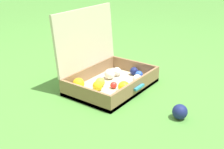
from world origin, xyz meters
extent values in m
plane|color=#4C8C38|center=(0.00, 0.00, 0.00)|extent=(16.00, 16.00, 0.00)
cube|color=beige|center=(0.09, -0.08, 0.01)|extent=(0.63, 0.43, 0.03)
cube|color=olive|center=(-0.21, -0.08, 0.06)|extent=(0.02, 0.43, 0.12)
cube|color=olive|center=(0.39, -0.08, 0.06)|extent=(0.02, 0.43, 0.12)
cube|color=olive|center=(0.09, -0.29, 0.06)|extent=(0.59, 0.02, 0.12)
cube|color=olive|center=(0.09, 0.13, 0.06)|extent=(0.59, 0.02, 0.12)
cube|color=beige|center=(0.09, 0.16, 0.34)|extent=(0.63, 0.06, 0.43)
cube|color=teal|center=(0.09, -0.31, 0.07)|extent=(0.11, 0.02, 0.02)
sphere|color=#CCDB38|center=(0.02, -0.03, 0.06)|extent=(0.07, 0.07, 0.07)
sphere|color=blue|center=(0.31, -0.18, 0.06)|extent=(0.06, 0.06, 0.06)
sphere|color=yellow|center=(-0.04, -0.05, 0.06)|extent=(0.07, 0.07, 0.07)
sphere|color=purple|center=(0.31, -0.24, 0.05)|extent=(0.05, 0.05, 0.05)
sphere|color=white|center=(0.22, -0.21, 0.06)|extent=(0.07, 0.07, 0.07)
sphere|color=white|center=(0.17, 0.00, 0.06)|extent=(0.08, 0.08, 0.08)
sphere|color=yellow|center=(0.03, -0.22, 0.07)|extent=(0.08, 0.08, 0.08)
sphere|color=yellow|center=(-0.11, 0.07, 0.07)|extent=(0.08, 0.08, 0.08)
sphere|color=red|center=(0.05, -0.12, 0.05)|extent=(0.05, 0.05, 0.05)
sphere|color=navy|center=(0.34, -0.11, 0.06)|extent=(0.06, 0.06, 0.06)
sphere|color=white|center=(0.25, -0.01, 0.06)|extent=(0.07, 0.07, 0.07)
sphere|color=navy|center=(-0.02, -0.66, 0.05)|extent=(0.09, 0.09, 0.09)
camera|label=1|loc=(-1.50, -1.22, 0.92)|focal=47.26mm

